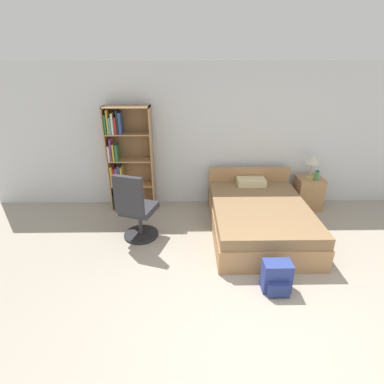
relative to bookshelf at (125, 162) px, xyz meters
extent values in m
plane|color=#A39989|center=(1.92, -2.98, -0.92)|extent=(14.00, 14.00, 0.00)
cube|color=silver|center=(1.92, 0.25, 0.38)|extent=(9.00, 0.06, 2.60)
cube|color=#AD7F51|center=(-0.27, 0.00, 0.03)|extent=(0.02, 0.33, 1.90)
cube|color=#AD7F51|center=(0.50, 0.00, 0.03)|extent=(0.02, 0.33, 1.90)
cube|color=#936C45|center=(0.11, 0.15, 0.03)|extent=(0.80, 0.01, 1.90)
cube|color=#AD7F51|center=(0.11, 0.00, -0.91)|extent=(0.76, 0.31, 0.02)
cube|color=black|center=(-0.24, -0.06, -0.76)|extent=(0.02, 0.20, 0.28)
cube|color=#2D6638|center=(-0.21, -0.05, -0.70)|extent=(0.04, 0.22, 0.41)
cube|color=teal|center=(-0.17, -0.05, -0.70)|extent=(0.04, 0.21, 0.39)
cube|color=black|center=(-0.13, -0.05, -0.75)|extent=(0.03, 0.22, 0.30)
cube|color=gold|center=(-0.09, -0.04, -0.71)|extent=(0.03, 0.23, 0.38)
cube|color=#665B51|center=(-0.04, -0.04, -0.72)|extent=(0.04, 0.24, 0.37)
cube|color=#7A387F|center=(0.01, -0.05, -0.72)|extent=(0.04, 0.22, 0.36)
cube|color=#AD7F51|center=(0.11, 0.00, -0.44)|extent=(0.76, 0.31, 0.02)
cube|color=gold|center=(-0.23, -0.05, -0.24)|extent=(0.04, 0.22, 0.36)
cube|color=maroon|center=(-0.19, -0.06, -0.26)|extent=(0.02, 0.20, 0.34)
cube|color=#7A387F|center=(-0.14, -0.03, -0.26)|extent=(0.04, 0.26, 0.34)
cube|color=navy|center=(-0.10, -0.03, -0.24)|extent=(0.03, 0.26, 0.38)
cube|color=gold|center=(-0.06, -0.04, -0.25)|extent=(0.03, 0.23, 0.35)
cube|color=#AD7F51|center=(0.11, 0.00, 0.04)|extent=(0.76, 0.31, 0.02)
cube|color=beige|center=(-0.24, -0.04, 0.18)|extent=(0.04, 0.24, 0.27)
cube|color=#7A387F|center=(-0.20, -0.05, 0.25)|extent=(0.02, 0.22, 0.39)
cube|color=gold|center=(-0.15, -0.05, 0.20)|extent=(0.03, 0.21, 0.30)
cube|color=#2D6638|center=(-0.10, -0.04, 0.20)|extent=(0.04, 0.24, 0.29)
cube|color=#AD7F51|center=(0.11, 0.00, 0.51)|extent=(0.76, 0.31, 0.02)
cube|color=#2D6638|center=(-0.24, -0.05, 0.69)|extent=(0.03, 0.21, 0.33)
cube|color=gold|center=(-0.20, -0.04, 0.73)|extent=(0.03, 0.24, 0.41)
cube|color=teal|center=(-0.16, -0.04, 0.66)|extent=(0.03, 0.24, 0.28)
cube|color=beige|center=(-0.12, -0.05, 0.70)|extent=(0.03, 0.21, 0.35)
cube|color=maroon|center=(-0.07, -0.03, 0.66)|extent=(0.04, 0.26, 0.29)
cube|color=black|center=(-0.03, -0.05, 0.72)|extent=(0.03, 0.22, 0.40)
cube|color=navy|center=(0.01, -0.05, 0.70)|extent=(0.04, 0.21, 0.36)
cube|color=#AD7F51|center=(0.11, 0.00, 0.97)|extent=(0.80, 0.33, 0.02)
cube|color=#AD7F51|center=(2.28, -0.96, -0.75)|extent=(1.50, 2.07, 0.35)
cube|color=olive|center=(2.28, -0.96, -0.48)|extent=(1.47, 2.03, 0.18)
cube|color=#AD7F51|center=(2.28, 0.04, -0.53)|extent=(1.50, 0.08, 0.77)
cube|color=beige|center=(2.28, -0.17, -0.34)|extent=(0.50, 0.30, 0.12)
cylinder|color=#232326|center=(0.38, -1.02, -0.90)|extent=(0.55, 0.55, 0.04)
cylinder|color=#333338|center=(0.38, -1.02, -0.68)|extent=(0.06, 0.06, 0.41)
cube|color=#2D2D33|center=(0.38, -1.02, -0.42)|extent=(0.61, 0.61, 0.10)
cube|color=#2D2D33|center=(0.29, -1.28, -0.08)|extent=(0.44, 0.21, 0.59)
cube|color=#AD7F51|center=(3.41, -0.06, -0.62)|extent=(0.47, 0.41, 0.60)
sphere|color=tan|center=(3.41, -0.27, -0.50)|extent=(0.02, 0.02, 0.02)
cylinder|color=tan|center=(3.39, -0.07, -0.31)|extent=(0.15, 0.15, 0.02)
cylinder|color=tan|center=(3.39, -0.07, -0.16)|extent=(0.02, 0.02, 0.27)
cone|color=beige|center=(3.39, -0.07, 0.04)|extent=(0.25, 0.25, 0.15)
cylinder|color=#3F8C4C|center=(3.47, -0.16, -0.23)|extent=(0.08, 0.08, 0.17)
cylinder|color=#2D2D33|center=(3.47, -0.16, -0.14)|extent=(0.05, 0.05, 0.02)
cube|color=navy|center=(2.22, -2.26, -0.72)|extent=(0.34, 0.21, 0.40)
cube|color=navy|center=(2.22, -2.41, -0.81)|extent=(0.26, 0.07, 0.18)
camera|label=1|loc=(1.13, -5.16, 1.73)|focal=28.00mm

